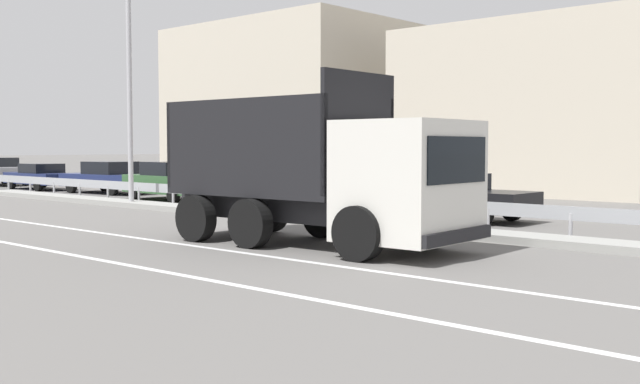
{
  "coord_description": "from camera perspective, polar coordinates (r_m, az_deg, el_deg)",
  "views": [
    {
      "loc": [
        13.24,
        -12.48,
        2.13
      ],
      "look_at": [
        1.1,
        1.08,
        1.02
      ],
      "focal_mm": 42.0,
      "sensor_mm": 36.0,
      "label": 1
    }
  ],
  "objects": [
    {
      "name": "parked_car_5",
      "position": [
        22.03,
        9.88,
        -0.29
      ],
      "size": [
        4.88,
        1.88,
        1.35
      ],
      "rotation": [
        0.0,
        0.0,
        -1.57
      ],
      "color": "black",
      "rests_on": "ground_plane"
    },
    {
      "name": "median_guardrail",
      "position": [
        21.03,
        2.7,
        -0.76
      ],
      "size": [
        71.55,
        0.09,
        0.78
      ],
      "color": "#9EA0A5",
      "rests_on": "ground_plane"
    },
    {
      "name": "parked_car_2",
      "position": [
        35.2,
        -15.81,
        1.08
      ],
      "size": [
        4.97,
        2.28,
        1.45
      ],
      "rotation": [
        0.0,
        0.0,
        1.65
      ],
      "color": "navy",
      "rests_on": "ground_plane"
    },
    {
      "name": "background_building_0",
      "position": [
        45.73,
        -1.95,
        6.61
      ],
      "size": [
        13.37,
        10.22,
        9.23
      ],
      "primitive_type": "cube",
      "color": "beige",
      "rests_on": "ground_plane"
    },
    {
      "name": "dump_truck",
      "position": [
        15.45,
        2.13,
        0.58
      ],
      "size": [
        7.19,
        2.91,
        3.64
      ],
      "rotation": [
        0.0,
        0.0,
        -1.54
      ],
      "color": "silver",
      "rests_on": "ground_plane"
    },
    {
      "name": "ground_plane",
      "position": [
        18.31,
        -4.83,
        -3.19
      ],
      "size": [
        320.0,
        320.0,
        0.0
      ],
      "primitive_type": "plane",
      "color": "#605E5B"
    },
    {
      "name": "lane_strip_0",
      "position": [
        14.92,
        -5.29,
        -4.71
      ],
      "size": [
        71.55,
        0.16,
        0.01
      ],
      "primitive_type": "cube",
      "color": "silver",
      "rests_on": "ground_plane"
    },
    {
      "name": "median_island",
      "position": [
        20.31,
        0.91,
        -2.27
      ],
      "size": [
        39.35,
        1.1,
        0.18
      ],
      "primitive_type": "cube",
      "color": "gray",
      "rests_on": "ground_plane"
    },
    {
      "name": "lane_strip_1",
      "position": [
        13.4,
        -12.98,
        -5.72
      ],
      "size": [
        71.55,
        0.16,
        0.01
      ],
      "primitive_type": "cube",
      "color": "silver",
      "rests_on": "ground_plane"
    },
    {
      "name": "background_building_1",
      "position": [
        36.78,
        16.84,
        5.94
      ],
      "size": [
        11.84,
        9.23,
        7.59
      ],
      "primitive_type": "cube",
      "color": "beige",
      "rests_on": "ground_plane"
    },
    {
      "name": "street_lamp_1",
      "position": [
        27.36,
        -14.63,
        9.93
      ],
      "size": [
        0.71,
        2.35,
        9.49
      ],
      "color": "#ADADB2",
      "rests_on": "ground_plane"
    },
    {
      "name": "median_road_sign",
      "position": [
        21.39,
        -2.56,
        1.1
      ],
      "size": [
        0.83,
        0.16,
        2.28
      ],
      "color": "white",
      "rests_on": "ground_plane"
    },
    {
      "name": "parked_car_1",
      "position": [
        39.43,
        -20.51,
        1.14
      ],
      "size": [
        4.47,
        1.88,
        1.29
      ],
      "rotation": [
        0.0,
        0.0,
        1.56
      ],
      "color": "navy",
      "rests_on": "ground_plane"
    },
    {
      "name": "parked_car_4",
      "position": [
        25.25,
        -2.39,
        0.3
      ],
      "size": [
        4.19,
        1.95,
        1.42
      ],
      "rotation": [
        0.0,
        0.0,
        -1.56
      ],
      "color": "maroon",
      "rests_on": "ground_plane"
    },
    {
      "name": "parked_car_3",
      "position": [
        30.11,
        -11.17,
        0.83
      ],
      "size": [
        4.42,
        2.18,
        1.52
      ],
      "rotation": [
        0.0,
        0.0,
        -1.61
      ],
      "color": "#335B33",
      "rests_on": "ground_plane"
    }
  ]
}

